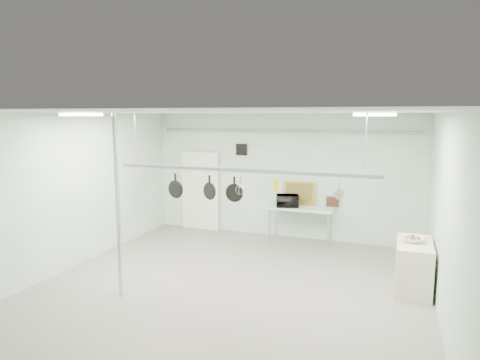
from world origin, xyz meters
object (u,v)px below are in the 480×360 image
at_px(microwave, 287,201).
at_px(skillet_right, 234,189).
at_px(prep_table, 301,210).
at_px(skillet_left, 176,186).
at_px(pot_rack, 239,169).
at_px(fruit_bowl, 413,239).
at_px(coffee_canister, 296,203).
at_px(chrome_pole, 118,206).
at_px(skillet_mid, 209,188).
at_px(side_cabinet, 414,266).

distance_m(microwave, skillet_right, 3.32).
relative_size(prep_table, skillet_left, 3.41).
xyz_separation_m(pot_rack, fruit_bowl, (2.91, 1.11, -1.28)).
distance_m(coffee_canister, skillet_left, 3.67).
height_order(prep_table, microwave, microwave).
bearing_deg(pot_rack, prep_table, 83.09).
relative_size(chrome_pole, skillet_mid, 7.01).
relative_size(side_cabinet, skillet_mid, 2.63).
bearing_deg(microwave, prep_table, 178.45).
bearing_deg(chrome_pole, pot_rack, 25.35).
relative_size(microwave, skillet_right, 1.19).
height_order(coffee_canister, skillet_right, skillet_right).
bearing_deg(skillet_left, skillet_right, 11.70).
height_order(chrome_pole, skillet_left, chrome_pole).
bearing_deg(fruit_bowl, chrome_pole, -157.36).
xyz_separation_m(microwave, skillet_left, (-1.34, -3.21, 0.80)).
relative_size(prep_table, fruit_bowl, 4.13).
xyz_separation_m(prep_table, side_cabinet, (2.55, -2.20, -0.38)).
distance_m(prep_table, coffee_canister, 0.22).
relative_size(microwave, skillet_left, 1.15).
bearing_deg(side_cabinet, skillet_right, -160.14).
relative_size(pot_rack, fruit_bowl, 12.40).
xyz_separation_m(chrome_pole, skillet_mid, (1.33, 0.90, 0.26)).
distance_m(coffee_canister, skillet_right, 3.35).
bearing_deg(fruit_bowl, side_cabinet, -10.76).
bearing_deg(side_cabinet, skillet_left, -165.37).
height_order(prep_table, skillet_left, skillet_left).
height_order(pot_rack, fruit_bowl, pot_rack).
distance_m(pot_rack, skillet_right, 0.38).
bearing_deg(fruit_bowl, skillet_mid, -162.38).
height_order(prep_table, skillet_right, skillet_right).
bearing_deg(coffee_canister, skillet_right, -96.80).
height_order(coffee_canister, skillet_left, skillet_left).
bearing_deg(pot_rack, chrome_pole, -154.65).
relative_size(side_cabinet, pot_rack, 0.25).
relative_size(prep_table, side_cabinet, 1.33).
bearing_deg(skillet_right, pot_rack, 0.35).
relative_size(chrome_pole, fruit_bowl, 8.27).
bearing_deg(coffee_canister, microwave, 179.63).
bearing_deg(pot_rack, skillet_left, 180.00).
bearing_deg(skillet_right, coffee_canister, 83.55).
distance_m(side_cabinet, pot_rack, 3.62).
bearing_deg(prep_table, coffee_canister, -141.39).
bearing_deg(microwave, skillet_mid, 61.56).
bearing_deg(pot_rack, skillet_right, 180.00).
height_order(microwave, coffee_canister, microwave).
xyz_separation_m(microwave, skillet_right, (-0.17, -3.21, 0.80)).
relative_size(side_cabinet, fruit_bowl, 3.10).
relative_size(prep_table, coffee_canister, 8.41).
xyz_separation_m(prep_table, coffee_canister, (-0.11, -0.09, 0.17)).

